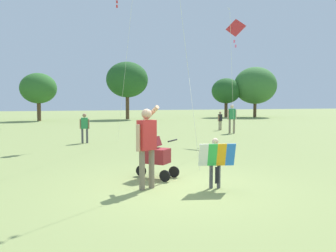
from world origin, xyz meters
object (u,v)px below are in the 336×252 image
kite_orange_delta (236,31)px  person_red_shirt (85,126)px  person_couple_left (232,116)px  child_with_butterfly_kite (215,158)px  person_adult_flyer (147,141)px  person_sitting_far (220,119)px  stroller (155,154)px

kite_orange_delta → person_red_shirt: size_ratio=4.37×
person_couple_left → child_with_butterfly_kite: bearing=-118.7°
person_adult_flyer → kite_orange_delta: (6.12, 7.73, 4.16)m
person_sitting_far → kite_orange_delta: bearing=-108.3°
person_red_shirt → person_sitting_far: (8.74, 4.40, -0.08)m
kite_orange_delta → person_red_shirt: bearing=172.8°
child_with_butterfly_kite → stroller: (-1.01, 1.37, -0.06)m
kite_orange_delta → person_adult_flyer: bearing=-128.4°
person_couple_left → stroller: bearing=-125.9°
child_with_butterfly_kite → person_sitting_far: person_sitting_far is taller
stroller → person_red_shirt: (-1.30, 7.65, 0.18)m
kite_orange_delta → person_sitting_far: size_ratio=4.84×
person_adult_flyer → person_red_shirt: 8.66m
person_adult_flyer → stroller: size_ratio=1.76×
stroller → person_red_shirt: bearing=99.7°
stroller → person_sitting_far: 14.16m
child_with_butterfly_kite → stroller: size_ratio=1.07×
person_adult_flyer → person_red_shirt: (-0.87, 8.61, -0.26)m
person_adult_flyer → person_sitting_far: size_ratio=1.51×
person_sitting_far → person_adult_flyer: bearing=-121.2°
person_red_shirt → person_sitting_far: size_ratio=1.11×
stroller → person_couple_left: bearing=54.1°
person_sitting_far → child_with_butterfly_kite: bearing=-115.6°
stroller → person_sitting_far: (7.44, 12.05, 0.11)m
person_adult_flyer → person_couple_left: bearing=55.0°
person_couple_left → person_adult_flyer: bearing=-125.0°
child_with_butterfly_kite → kite_orange_delta: (4.68, 8.14, 4.54)m
child_with_butterfly_kite → stroller: 1.70m
child_with_butterfly_kite → person_couple_left: size_ratio=0.66×
child_with_butterfly_kite → person_sitting_far: bearing=64.4°
person_red_shirt → person_couple_left: bearing=14.8°
stroller → child_with_butterfly_kite: bearing=-53.6°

